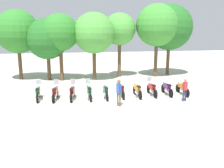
# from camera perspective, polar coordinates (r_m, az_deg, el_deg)

# --- Properties ---
(ground_plane) EXTENTS (80.00, 80.00, 0.00)m
(ground_plane) POSITION_cam_1_polar(r_m,az_deg,el_deg) (17.73, 0.31, -3.18)
(ground_plane) COLOR #BCB7A8
(motorcycle_0) EXTENTS (0.62, 2.19, 1.37)m
(motorcycle_0) POSITION_cam_1_polar(r_m,az_deg,el_deg) (17.80, -17.24, -1.96)
(motorcycle_0) COLOR black
(motorcycle_0) RESTS_ON ground_plane
(motorcycle_1) EXTENTS (0.68, 2.18, 1.37)m
(motorcycle_1) POSITION_cam_1_polar(r_m,az_deg,el_deg) (17.46, -13.40, -2.02)
(motorcycle_1) COLOR black
(motorcycle_1) RESTS_ON ground_plane
(motorcycle_2) EXTENTS (0.69, 2.18, 1.37)m
(motorcycle_2) POSITION_cam_1_polar(r_m,az_deg,el_deg) (17.35, -9.46, -1.93)
(motorcycle_2) COLOR black
(motorcycle_2) RESTS_ON ground_plane
(motorcycle_3) EXTENTS (0.62, 2.19, 1.37)m
(motorcycle_3) POSITION_cam_1_polar(r_m,az_deg,el_deg) (17.33, -5.52, -1.84)
(motorcycle_3) COLOR black
(motorcycle_3) RESTS_ON ground_plane
(motorcycle_4) EXTENTS (0.62, 2.19, 0.99)m
(motorcycle_4) POSITION_cam_1_polar(r_m,az_deg,el_deg) (17.43, -1.57, -1.75)
(motorcycle_4) COLOR black
(motorcycle_4) RESTS_ON ground_plane
(motorcycle_5) EXTENTS (0.62, 2.19, 0.99)m
(motorcycle_5) POSITION_cam_1_polar(r_m,az_deg,el_deg) (17.81, 2.14, -1.45)
(motorcycle_5) COLOR black
(motorcycle_5) RESTS_ON ground_plane
(motorcycle_6) EXTENTS (0.62, 2.19, 0.99)m
(motorcycle_6) POSITION_cam_1_polar(r_m,az_deg,el_deg) (17.91, 6.04, -1.43)
(motorcycle_6) COLOR black
(motorcycle_6) RESTS_ON ground_plane
(motorcycle_7) EXTENTS (0.62, 2.19, 1.37)m
(motorcycle_7) POSITION_cam_1_polar(r_m,az_deg,el_deg) (18.42, 9.47, -1.11)
(motorcycle_7) COLOR black
(motorcycle_7) RESTS_ON ground_plane
(motorcycle_8) EXTENTS (0.62, 2.19, 0.99)m
(motorcycle_8) POSITION_cam_1_polar(r_m,az_deg,el_deg) (18.80, 12.97, -1.02)
(motorcycle_8) COLOR black
(motorcycle_8) RESTS_ON ground_plane
(motorcycle_9) EXTENTS (0.62, 2.19, 0.99)m
(motorcycle_9) POSITION_cam_1_polar(r_m,az_deg,el_deg) (19.18, 16.43, -0.95)
(motorcycle_9) COLOR black
(motorcycle_9) RESTS_ON ground_plane
(person_0) EXTENTS (0.33, 0.35, 1.78)m
(person_0) POSITION_cam_1_polar(r_m,az_deg,el_deg) (15.36, 1.63, -1.58)
(person_0) COLOR brown
(person_0) RESTS_ON ground_plane
(person_1) EXTENTS (0.41, 0.23, 1.62)m
(person_1) POSITION_cam_1_polar(r_m,az_deg,el_deg) (17.25, 17.02, -0.94)
(person_1) COLOR #232D4C
(person_1) RESTS_ON ground_plane
(tree_0) EXTENTS (4.27, 4.27, 6.92)m
(tree_0) POSITION_cam_1_polar(r_m,az_deg,el_deg) (25.70, -21.63, 11.55)
(tree_0) COLOR brown
(tree_0) RESTS_ON ground_plane
(tree_1) EXTENTS (4.03, 4.03, 6.12)m
(tree_1) POSITION_cam_1_polar(r_m,az_deg,el_deg) (24.55, -15.19, 10.37)
(tree_1) COLOR brown
(tree_1) RESTS_ON ground_plane
(tree_2) EXTENTS (3.60, 3.60, 6.51)m
(tree_2) POSITION_cam_1_polar(r_m,az_deg,el_deg) (23.95, -12.32, 11.90)
(tree_2) COLOR brown
(tree_2) RESTS_ON ground_plane
(tree_3) EXTENTS (4.00, 4.00, 6.64)m
(tree_3) POSITION_cam_1_polar(r_m,az_deg,el_deg) (23.77, -4.35, 12.00)
(tree_3) COLOR brown
(tree_3) RESTS_ON ground_plane
(tree_4) EXTENTS (3.36, 3.36, 6.71)m
(tree_4) POSITION_cam_1_polar(r_m,az_deg,el_deg) (25.60, 1.82, 12.88)
(tree_4) COLOR brown
(tree_4) RESTS_ON ground_plane
(tree_5) EXTENTS (4.42, 4.42, 7.65)m
(tree_5) POSITION_cam_1_polar(r_m,az_deg,el_deg) (26.10, 10.71, 13.61)
(tree_5) COLOR brown
(tree_5) RESTS_ON ground_plane
(tree_6) EXTENTS (4.96, 4.96, 7.73)m
(tree_6) POSITION_cam_1_polar(r_m,az_deg,el_deg) (27.63, 13.58, 13.01)
(tree_6) COLOR brown
(tree_6) RESTS_ON ground_plane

